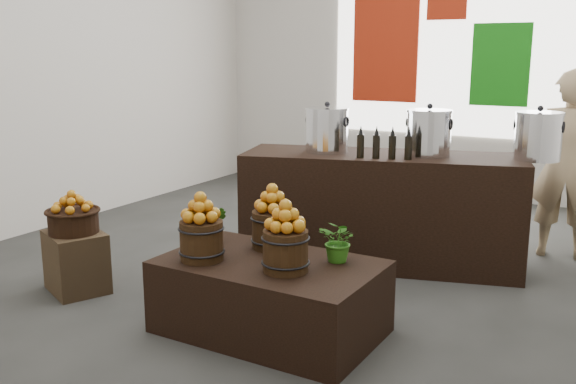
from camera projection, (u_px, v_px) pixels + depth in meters
The scene contains 23 objects.
ground at pixel (301, 266), 5.68m from camera, with size 7.00×7.00×0.00m, color #3A3A37.
back_wall at pixel (430, 40), 8.23m from camera, with size 6.00×0.04×4.00m, color beige.
back_opening at pixel (453, 40), 8.07m from camera, with size 3.20×0.02×2.40m, color white.
deco_red_left at pixel (385, 48), 8.51m from camera, with size 0.90×0.04×1.40m, color #A0220C.
deco_green_right at pixel (500, 65), 7.84m from camera, with size 0.70×0.04×1.00m, color #147612.
crate at pixel (76, 262), 5.06m from camera, with size 0.48×0.39×0.48m, color brown.
wicker_basket at pixel (73, 222), 4.99m from camera, with size 0.38×0.38×0.17m, color black.
apples_in_basket at pixel (72, 201), 4.95m from camera, with size 0.30×0.30×0.16m, color #970F04, non-canonical shape.
display_table at pixel (270, 297), 4.31m from camera, with size 1.44×0.89×0.50m, color black.
apple_bucket_front_left at pixel (202, 240), 4.26m from camera, with size 0.29×0.29×0.27m, color #351E0E.
apples_in_bucket_front_left at pixel (201, 207), 4.22m from camera, with size 0.22×0.22×0.19m, color #970F04, non-canonical shape.
apple_bucket_front_right at pixel (285, 251), 4.04m from camera, with size 0.29×0.29×0.27m, color #351E0E.
apples_in_bucket_front_right at pixel (285, 216), 3.99m from camera, with size 0.22×0.22×0.19m, color #970F04, non-canonical shape.
apple_bucket_rear at pixel (272, 230), 4.52m from camera, with size 0.29×0.29×0.27m, color #351E0E.
apples_in_bucket_rear at pixel (272, 198), 4.47m from camera, with size 0.22×0.22×0.19m, color #970F04, non-canonical shape.
herb_garnish_right at pixel (340, 241), 4.22m from camera, with size 0.26×0.22×0.29m, color #2A6B16.
herb_garnish_left at pixel (217, 224), 4.69m from camera, with size 0.14×0.12×0.26m, color #2A6B16.
counter at pixel (381, 209), 5.68m from camera, with size 2.41×0.77×0.99m, color black.
stock_pot_left at pixel (327, 131), 5.65m from camera, with size 0.37×0.37×0.37m, color silver.
stock_pot_center at pixel (429, 134), 5.45m from camera, with size 0.37×0.37×0.37m, color silver.
stock_pot_right at pixel (538, 137), 5.25m from camera, with size 0.37×0.37×0.37m, color silver.
oil_cruets at pixel (380, 142), 5.32m from camera, with size 0.35×0.07×0.27m, color black, non-canonical shape.
shopper at pixel (566, 165), 5.79m from camera, with size 0.63×0.41×1.72m, color tan.
Camera 1 is at (2.56, -4.77, 1.86)m, focal length 40.00 mm.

